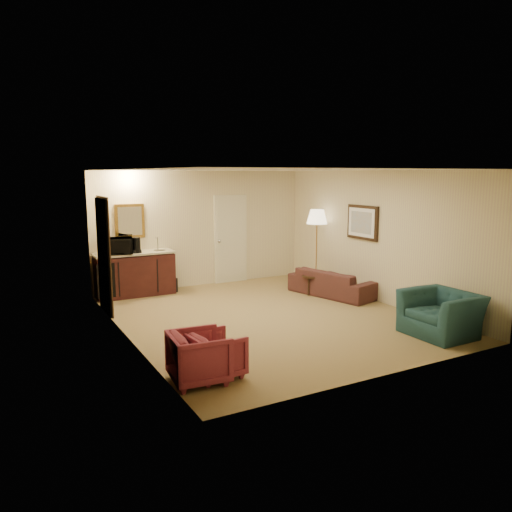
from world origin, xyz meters
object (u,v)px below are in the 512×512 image
(rose_chair_far, at_px, (199,355))
(microwave, at_px, (117,244))
(rose_chair_near, at_px, (216,353))
(waste_bin, at_px, (172,285))
(coffee_table, at_px, (317,284))
(coffee_maker, at_px, (136,245))
(sofa, at_px, (332,278))
(teal_armchair, at_px, (441,306))
(floor_lamp, at_px, (316,248))
(wetbar_cabinet, at_px, (135,274))

(rose_chair_far, relative_size, microwave, 1.17)
(rose_chair_near, relative_size, waste_bin, 2.14)
(coffee_table, distance_m, waste_bin, 3.13)
(coffee_maker, bearing_deg, sofa, -38.67)
(rose_chair_far, height_order, coffee_table, rose_chair_far)
(rose_chair_near, xyz_separation_m, coffee_table, (3.70, 3.00, -0.11))
(rose_chair_far, xyz_separation_m, coffee_maker, (0.53, 4.68, 0.73))
(rose_chair_near, bearing_deg, waste_bin, -17.55)
(teal_armchair, bearing_deg, rose_chair_far, -92.22)
(waste_bin, bearing_deg, coffee_table, -31.79)
(floor_lamp, relative_size, coffee_maker, 5.52)
(rose_chair_near, height_order, coffee_maker, coffee_maker)
(sofa, xyz_separation_m, teal_armchair, (-0.08, -2.93, 0.10))
(microwave, bearing_deg, rose_chair_near, -75.29)
(rose_chair_far, bearing_deg, coffee_maker, -0.88)
(waste_bin, bearing_deg, rose_chair_far, -105.32)
(sofa, relative_size, floor_lamp, 1.07)
(teal_armchair, distance_m, floor_lamp, 3.86)
(sofa, relative_size, microwave, 3.14)
(waste_bin, bearing_deg, teal_armchair, -60.33)
(teal_armchair, bearing_deg, coffee_maker, -143.99)
(waste_bin, bearing_deg, sofa, -33.96)
(rose_chair_near, bearing_deg, coffee_table, -55.94)
(teal_armchair, xyz_separation_m, waste_bin, (-2.76, 4.85, -0.32))
(sofa, relative_size, rose_chair_far, 2.69)
(coffee_table, xyz_separation_m, microwave, (-3.81, 1.64, 0.92))
(coffee_table, xyz_separation_m, waste_bin, (-2.66, 1.65, -0.06))
(teal_armchair, relative_size, microwave, 1.79)
(rose_chair_near, height_order, floor_lamp, floor_lamp)
(rose_chair_far, relative_size, floor_lamp, 0.40)
(floor_lamp, bearing_deg, rose_chair_far, -139.81)
(floor_lamp, bearing_deg, teal_armchair, -94.49)
(rose_chair_far, distance_m, coffee_maker, 4.76)
(sofa, bearing_deg, teal_armchair, 163.88)
(waste_bin, bearing_deg, coffee_maker, -178.10)
(microwave, bearing_deg, waste_bin, 13.76)
(sofa, xyz_separation_m, coffee_table, (-0.18, 0.27, -0.16))
(rose_chair_far, bearing_deg, waste_bin, -9.75)
(rose_chair_far, bearing_deg, sofa, -50.47)
(wetbar_cabinet, xyz_separation_m, floor_lamp, (3.85, -1.10, 0.42))
(sofa, distance_m, waste_bin, 3.44)
(microwave, bearing_deg, floor_lamp, -0.24)
(coffee_maker, bearing_deg, waste_bin, -9.09)
(sofa, bearing_deg, rose_chair_near, 110.65)
(wetbar_cabinet, distance_m, coffee_table, 3.86)
(floor_lamp, bearing_deg, coffee_maker, 165.31)
(wetbar_cabinet, bearing_deg, waste_bin, -5.08)
(coffee_maker, bearing_deg, floor_lamp, -25.67)
(sofa, relative_size, coffee_maker, 5.90)
(coffee_table, bearing_deg, coffee_maker, 154.60)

